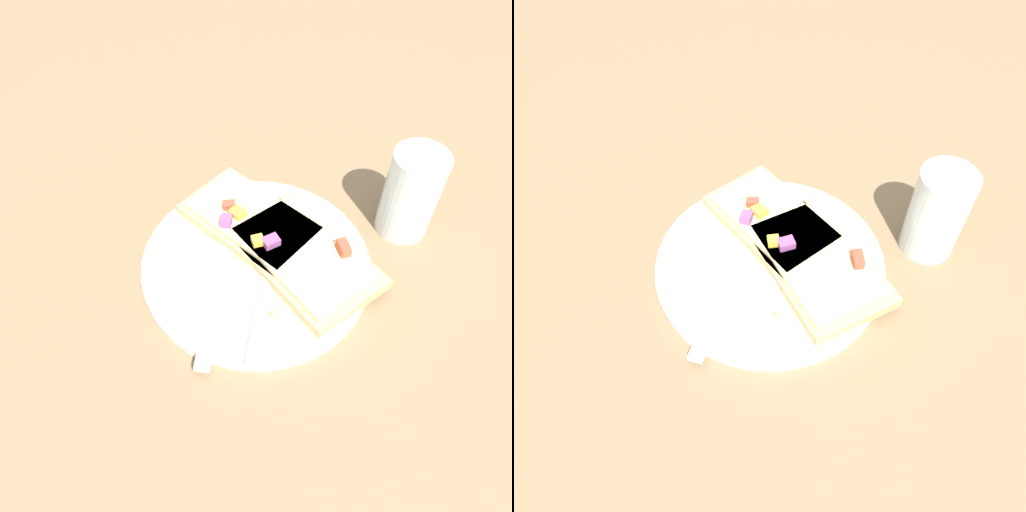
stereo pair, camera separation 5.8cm
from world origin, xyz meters
The scene contains 8 objects.
ground_plane centered at (0.00, 0.00, 0.00)m, with size 4.00×4.00×0.00m, color #7F6647.
plate centered at (0.00, 0.00, 0.01)m, with size 0.27×0.27×0.01m.
fork centered at (0.02, -0.02, 0.01)m, with size 0.03×0.20×0.01m.
knife centered at (-0.03, -0.05, 0.01)m, with size 0.03×0.22×0.01m.
pizza_slice_main centered at (-0.01, 0.05, 0.02)m, with size 0.20×0.17×0.03m.
pizza_slice_corner centered at (0.05, 0.01, 0.02)m, with size 0.20×0.20×0.03m.
crumb_scatter centered at (0.04, -0.01, 0.02)m, with size 0.10×0.12×0.01m.
drinking_glass centered at (0.17, 0.10, 0.06)m, with size 0.06×0.06×0.11m.
Camera 1 is at (0.06, -0.35, 0.48)m, focal length 35.00 mm.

